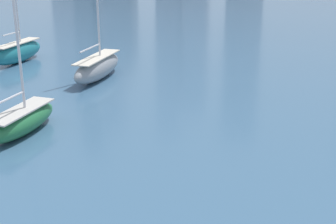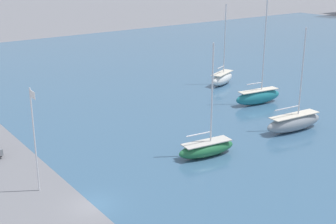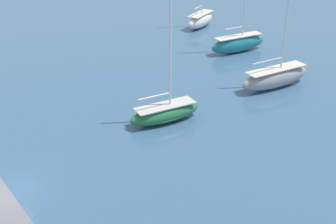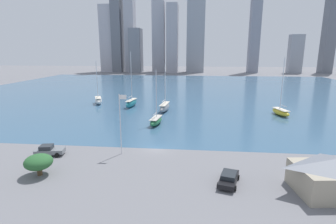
# 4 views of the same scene
# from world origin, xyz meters

# --- Properties ---
(harbor_water) EXTENTS (180.00, 140.00, 0.00)m
(harbor_water) POSITION_xyz_m (0.00, 70.00, 0.00)
(harbor_water) COLOR #385B7A
(harbor_water) RESTS_ON ground_plane
(sailboat_green) EXTENTS (2.94, 7.18, 12.61)m
(sailboat_green) POSITION_xyz_m (-2.36, 15.24, 0.97)
(sailboat_green) COLOR #236B3D
(sailboat_green) RESTS_ON harbor_water
(sailboat_gray) EXTENTS (2.90, 8.92, 13.07)m
(sailboat_gray) POSITION_xyz_m (-1.92, 29.38, 1.18)
(sailboat_gray) COLOR gray
(sailboat_gray) RESTS_ON harbor_water
(sailboat_teal) EXTENTS (2.81, 8.19, 16.47)m
(sailboat_teal) POSITION_xyz_m (-12.69, 34.24, 1.24)
(sailboat_teal) COLOR #1E757F
(sailboat_teal) RESTS_ON harbor_water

